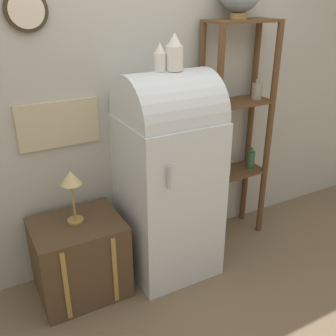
{
  "coord_description": "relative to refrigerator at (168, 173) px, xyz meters",
  "views": [
    {
      "loc": [
        -1.21,
        -1.99,
        1.99
      ],
      "look_at": [
        0.0,
        0.24,
        0.83
      ],
      "focal_mm": 42.0,
      "sensor_mm": 36.0,
      "label": 1
    }
  ],
  "objects": [
    {
      "name": "suitcase_trunk",
      "position": [
        -0.69,
        0.03,
        -0.51
      ],
      "size": [
        0.6,
        0.49,
        0.57
      ],
      "color": "brown",
      "rests_on": "ground_plane"
    },
    {
      "name": "vase_left",
      "position": [
        -0.05,
        0.01,
        0.8
      ],
      "size": [
        0.07,
        0.07,
        0.18
      ],
      "color": "white",
      "rests_on": "refrigerator"
    },
    {
      "name": "shelf_unit",
      "position": [
        0.7,
        0.14,
        0.19
      ],
      "size": [
        0.57,
        0.29,
        1.8
      ],
      "color": "brown",
      "rests_on": "ground_plane"
    },
    {
      "name": "ground_plane",
      "position": [
        0.0,
        -0.24,
        -0.8
      ],
      "size": [
        12.0,
        12.0,
        0.0
      ],
      "primitive_type": "plane",
      "color": "#7A664C"
    },
    {
      "name": "refrigerator",
      "position": [
        0.0,
        0.0,
        0.0
      ],
      "size": [
        0.62,
        0.65,
        1.52
      ],
      "color": "silver",
      "rests_on": "ground_plane"
    },
    {
      "name": "desk_lamp",
      "position": [
        -0.68,
        0.05,
        0.06
      ],
      "size": [
        0.14,
        0.14,
        0.37
      ],
      "color": "#AD8942",
      "rests_on": "suitcase_trunk"
    },
    {
      "name": "vase_center",
      "position": [
        0.04,
        -0.01,
        0.83
      ],
      "size": [
        0.11,
        0.11,
        0.23
      ],
      "color": "white",
      "rests_on": "refrigerator"
    },
    {
      "name": "wall_back",
      "position": [
        -0.0,
        0.33,
        0.56
      ],
      "size": [
        7.0,
        0.09,
        2.7
      ],
      "color": "#B7B7AD",
      "rests_on": "ground_plane"
    }
  ]
}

